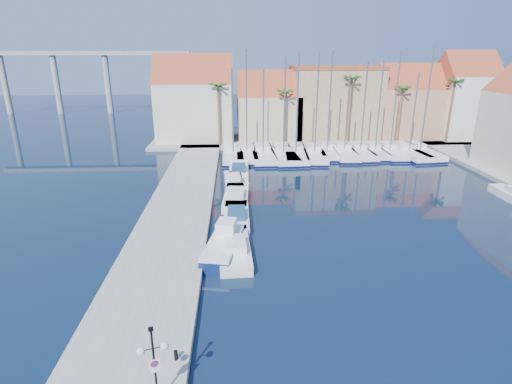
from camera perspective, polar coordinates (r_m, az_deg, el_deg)
ground at (r=23.87m, az=6.72°, el=-16.52°), size 260.00×260.00×0.00m
quay_west at (r=35.69m, az=-11.41°, el=-3.68°), size 6.00×77.00×0.50m
shore_north at (r=69.80m, az=8.34°, el=7.69°), size 54.00×16.00×0.50m
lamp_post at (r=17.15m, az=-14.46°, el=-21.48°), size 1.19×0.57×3.61m
bollard at (r=20.19m, az=-11.36°, el=-21.89°), size 0.19×0.19×0.47m
fishing_boat at (r=29.41m, az=-4.63°, el=-7.49°), size 3.17×6.39×2.14m
motorboat_west_0 at (r=29.31m, az=-3.06°, el=-8.00°), size 2.43×6.87×1.40m
motorboat_west_1 at (r=34.68m, az=-2.80°, el=-3.54°), size 2.17×6.63×1.40m
motorboat_west_2 at (r=39.51m, az=-2.85°, el=-0.64°), size 2.78×7.35×1.40m
motorboat_west_3 at (r=44.39m, az=-3.19°, el=1.60°), size 2.24×6.09×1.40m
motorboat_west_4 at (r=48.26m, az=-2.47°, el=3.06°), size 2.47×7.09×1.40m
motorboat_east_1 at (r=47.54m, az=32.72°, el=-0.31°), size 1.78×5.29×1.40m
sailboat_0 at (r=56.40m, az=-3.28°, el=5.48°), size 2.90×10.69×12.13m
sailboat_1 at (r=56.91m, az=-1.33°, el=5.66°), size 2.94×10.89×14.50m
sailboat_2 at (r=56.61m, az=0.96°, el=5.55°), size 3.30×11.89×12.06m
sailboat_3 at (r=56.64m, az=3.83°, el=5.52°), size 3.75×12.17×13.52m
sailboat_4 at (r=56.93m, az=5.66°, el=5.55°), size 3.98×11.86×14.16m
sailboat_5 at (r=57.15m, az=8.28°, el=5.51°), size 3.79×11.09×14.01m
sailboat_6 at (r=58.73m, az=10.03°, el=5.83°), size 3.14×9.25×14.32m
sailboat_7 at (r=59.08m, az=12.39°, el=5.68°), size 3.62×10.96×11.25m
sailboat_8 at (r=59.57m, az=14.50°, el=5.65°), size 2.80×9.93×12.84m
sailboat_9 at (r=60.36m, az=16.48°, el=5.67°), size 2.69×9.06×13.14m
sailboat_10 at (r=61.04m, az=18.40°, el=5.62°), size 2.80×9.82×14.25m
sailboat_11 at (r=61.62m, az=20.74°, el=5.43°), size 3.62×11.03×11.49m
sailboat_12 at (r=62.53m, az=22.09°, el=5.49°), size 3.75×11.10×14.92m
building_0 at (r=66.77m, az=-8.72°, el=12.62°), size 12.30×9.00×13.50m
building_1 at (r=66.87m, az=1.84°, el=11.77°), size 10.30×8.00×11.00m
building_2 at (r=69.54m, az=11.07°, el=12.52°), size 14.20×10.20×11.50m
building_3 at (r=72.49m, az=20.67°, el=11.61°), size 10.30×8.00×12.00m
building_4 at (r=75.53m, az=27.47°, el=11.82°), size 8.30×8.00×14.00m
palm_0 at (r=61.30m, az=-5.43°, el=14.58°), size 2.60×2.60×10.15m
palm_1 at (r=61.82m, az=4.18°, el=13.78°), size 2.60×2.60×9.15m
palm_2 at (r=63.71m, az=13.50°, el=15.18°), size 2.60×2.60×11.15m
palm_3 at (r=66.48m, az=20.22°, el=13.48°), size 2.60×2.60×9.65m
palm_4 at (r=69.90m, az=26.53°, el=13.67°), size 2.60×2.60×10.65m
viaduct at (r=107.13m, az=-23.32°, el=15.73°), size 48.00×2.20×14.45m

